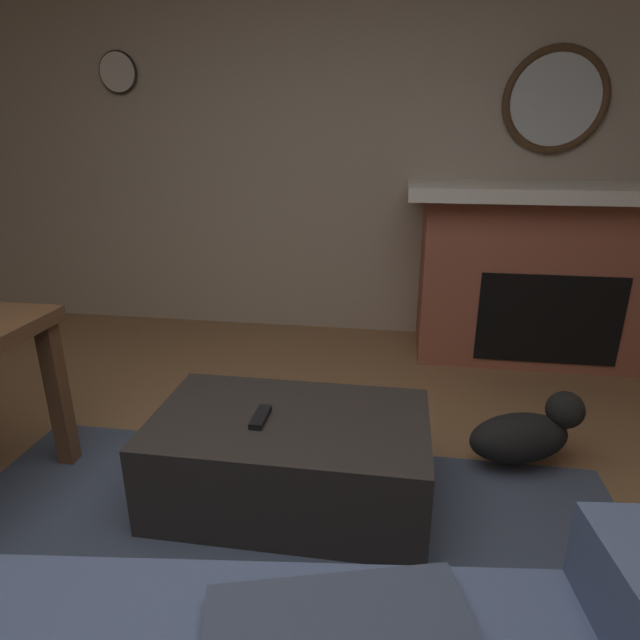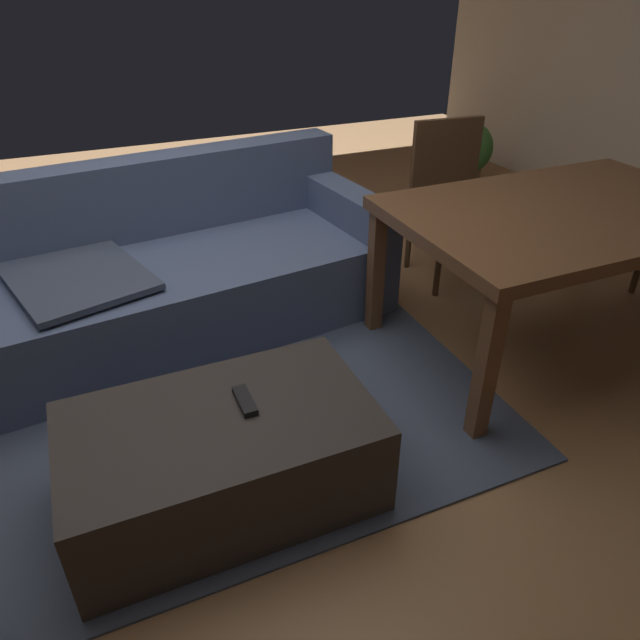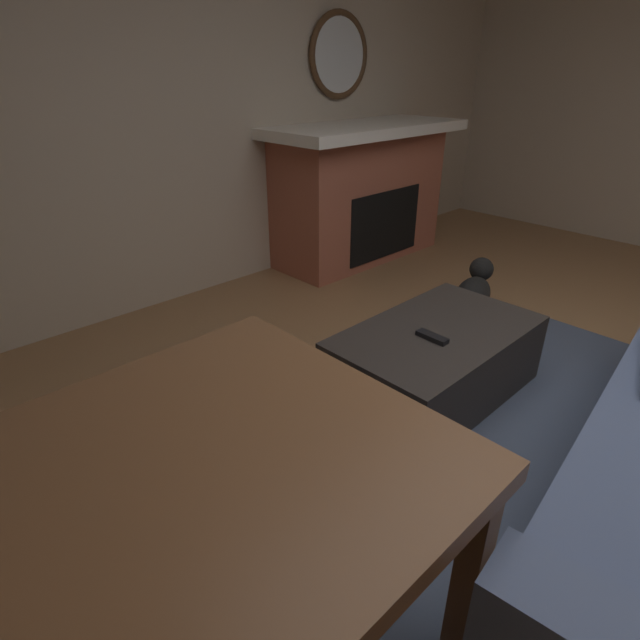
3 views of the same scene
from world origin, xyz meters
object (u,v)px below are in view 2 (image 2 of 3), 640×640
ottoman_coffee_table (223,458)px  dining_chair_north (451,192)px  dining_table (564,222)px  tv_remote (245,401)px  couch (167,275)px  potted_plant (470,153)px

ottoman_coffee_table → dining_chair_north: dining_chair_north is taller
ottoman_coffee_table → dining_table: dining_table is taller
dining_table → dining_chair_north: dining_chair_north is taller
tv_remote → dining_table: bearing=11.6°
tv_remote → couch: bearing=92.4°
ottoman_coffee_table → dining_chair_north: (1.80, 1.28, 0.33)m
dining_table → tv_remote: bearing=-168.9°
ottoman_coffee_table → dining_chair_north: bearing=35.4°
ottoman_coffee_table → dining_table: size_ratio=0.67×
ottoman_coffee_table → tv_remote: (0.11, 0.04, 0.20)m
tv_remote → dining_chair_north: size_ratio=0.17×
ottoman_coffee_table → dining_chair_north: 2.23m
tv_remote → dining_table: 1.73m
dining_table → couch: bearing=151.3°
couch → dining_chair_north: dining_chair_north is taller
dining_table → ottoman_coffee_table: bearing=-168.5°
potted_plant → dining_table: bearing=-116.7°
ottoman_coffee_table → potted_plant: bearing=41.5°
couch → potted_plant: bearing=23.8°
dining_chair_north → potted_plant: 1.69m
couch → ottoman_coffee_table: (-0.07, -1.31, -0.11)m
couch → tv_remote: bearing=-88.1°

